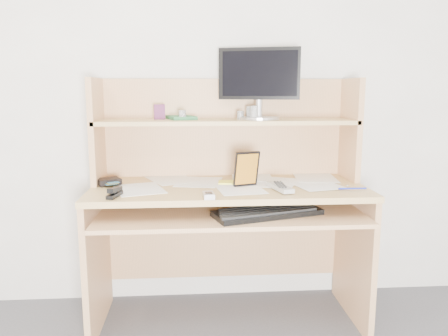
{
  "coord_description": "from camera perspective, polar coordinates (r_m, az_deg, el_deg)",
  "views": [
    {
      "loc": [
        -0.18,
        -0.72,
        1.23
      ],
      "look_at": [
        -0.03,
        1.43,
        0.85
      ],
      "focal_mm": 35.0,
      "sensor_mm": 36.0,
      "label": 1
    }
  ],
  "objects": [
    {
      "name": "wallet",
      "position": [
        2.34,
        -14.84,
        -1.69
      ],
      "size": [
        0.14,
        0.14,
        0.03
      ],
      "primitive_type": "cube",
      "rotation": [
        0.0,
        0.0,
        0.48
      ],
      "color": "black",
      "rests_on": "paper_clutter"
    },
    {
      "name": "desk",
      "position": [
        2.35,
        0.41,
        -3.22
      ],
      "size": [
        1.4,
        0.7,
        1.3
      ],
      "color": "tan",
      "rests_on": "floor"
    },
    {
      "name": "monitor",
      "position": [
        2.41,
        4.61,
        11.23
      ],
      "size": [
        0.43,
        0.22,
        0.38
      ],
      "rotation": [
        0.0,
        0.0,
        -0.28
      ],
      "color": "#B6B6BB",
      "rests_on": "desk"
    },
    {
      "name": "chip_stack_b",
      "position": [
        2.41,
        3.43,
        7.23
      ],
      "size": [
        0.05,
        0.05,
        0.07
      ],
      "primitive_type": "cylinder",
      "rotation": [
        0.0,
        0.0,
        -0.23
      ],
      "color": "white",
      "rests_on": "desk"
    },
    {
      "name": "stapler",
      "position": [
        2.07,
        -14.11,
        -3.01
      ],
      "size": [
        0.06,
        0.13,
        0.04
      ],
      "primitive_type": "cube",
      "rotation": [
        0.0,
        0.0,
        -0.21
      ],
      "color": "black",
      "rests_on": "paper_clutter"
    },
    {
      "name": "chip_stack_d",
      "position": [
        2.34,
        3.95,
        7.2
      ],
      "size": [
        0.05,
        0.05,
        0.07
      ],
      "primitive_type": "cylinder",
      "rotation": [
        0.0,
        0.0,
        -0.32
      ],
      "color": "silver",
      "rests_on": "desk"
    },
    {
      "name": "shelf_book",
      "position": [
        2.4,
        -5.61,
        6.57
      ],
      "size": [
        0.18,
        0.21,
        0.02
      ],
      "primitive_type": "cube",
      "rotation": [
        0.0,
        0.0,
        0.3
      ],
      "color": "#36894A",
      "rests_on": "desk"
    },
    {
      "name": "card_box",
      "position": [
        2.39,
        -8.43,
        7.26
      ],
      "size": [
        0.06,
        0.03,
        0.08
      ],
      "primitive_type": "cube",
      "rotation": [
        0.0,
        0.0,
        0.27
      ],
      "color": "maroon",
      "rests_on": "desk"
    },
    {
      "name": "game_case",
      "position": [
        2.2,
        2.96,
        -0.12
      ],
      "size": [
        0.13,
        0.05,
        0.18
      ],
      "primitive_type": "cube",
      "rotation": [
        0.0,
        0.0,
        0.32
      ],
      "color": "black",
      "rests_on": "paper_clutter"
    },
    {
      "name": "tv_remote",
      "position": [
        2.16,
        7.33,
        -2.51
      ],
      "size": [
        0.1,
        0.21,
        0.02
      ],
      "primitive_type": "cube",
      "rotation": [
        0.0,
        0.0,
        0.25
      ],
      "color": "#A1A09C",
      "rests_on": "paper_clutter"
    },
    {
      "name": "chip_stack_c",
      "position": [
        2.37,
        2.16,
        6.9
      ],
      "size": [
        0.05,
        0.05,
        0.05
      ],
      "primitive_type": "cylinder",
      "rotation": [
        0.0,
        0.0,
        -0.43
      ],
      "color": "black",
      "rests_on": "desk"
    },
    {
      "name": "flip_phone",
      "position": [
        1.99,
        -2.02,
        -3.45
      ],
      "size": [
        0.06,
        0.1,
        0.02
      ],
      "primitive_type": "cube",
      "rotation": [
        0.0,
        0.0,
        0.08
      ],
      "color": "#BAB9BC",
      "rests_on": "paper_clutter"
    },
    {
      "name": "chip_stack_a",
      "position": [
        2.32,
        -5.46,
        6.89
      ],
      "size": [
        0.04,
        0.04,
        0.05
      ],
      "primitive_type": "cylinder",
      "rotation": [
        0.0,
        0.0,
        -0.04
      ],
      "color": "black",
      "rests_on": "desk"
    },
    {
      "name": "sticky_note_pad",
      "position": [
        2.31,
        0.28,
        -1.91
      ],
      "size": [
        0.09,
        0.09,
        0.01
      ],
      "primitive_type": "cube",
      "rotation": [
        0.0,
        0.0,
        -0.09
      ],
      "color": "#FFFE43",
      "rests_on": "desk"
    },
    {
      "name": "back_wall",
      "position": [
        2.52,
        -0.01,
        10.42
      ],
      "size": [
        3.6,
        0.04,
        2.5
      ],
      "primitive_type": "cube",
      "color": "white",
      "rests_on": "floor"
    },
    {
      "name": "digital_camera",
      "position": [
        2.36,
        2.4,
        -0.96
      ],
      "size": [
        0.09,
        0.07,
        0.05
      ],
      "primitive_type": "cube",
      "rotation": [
        0.0,
        0.0,
        0.46
      ],
      "color": "#A8A7AA",
      "rests_on": "paper_clutter"
    },
    {
      "name": "keyboard",
      "position": [
        2.09,
        5.68,
        -5.71
      ],
      "size": [
        0.55,
        0.33,
        0.04
      ],
      "rotation": [
        0.0,
        0.0,
        0.3
      ],
      "color": "black",
      "rests_on": "desk"
    },
    {
      "name": "blue_pen",
      "position": [
        2.24,
        16.43,
        -2.58
      ],
      "size": [
        0.14,
        0.01,
        0.01
      ],
      "primitive_type": "cylinder",
      "rotation": [
        1.57,
        0.0,
        1.56
      ],
      "color": "#1624AA",
      "rests_on": "paper_clutter"
    },
    {
      "name": "paper_clutter",
      "position": [
        2.26,
        0.57,
        -2.24
      ],
      "size": [
        1.32,
        0.54,
        0.01
      ],
      "primitive_type": "cube",
      "color": "white",
      "rests_on": "desk"
    }
  ]
}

